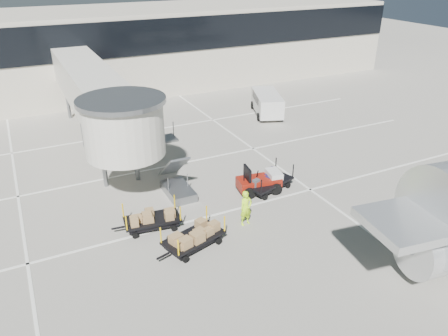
{
  "coord_description": "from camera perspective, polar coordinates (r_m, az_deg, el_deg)",
  "views": [
    {
      "loc": [
        -9.04,
        -16.51,
        12.83
      ],
      "look_at": [
        0.82,
        3.37,
        2.0
      ],
      "focal_mm": 35.0,
      "sensor_mm": 36.0,
      "label": 1
    }
  ],
  "objects": [
    {
      "name": "ground",
      "position": [
        22.78,
        1.94,
        -8.28
      ],
      "size": [
        140.0,
        140.0,
        0.0
      ],
      "primitive_type": "plane",
      "color": "#B1AB9E",
      "rests_on": "ground"
    },
    {
      "name": "lane_markings",
      "position": [
        30.04,
        -7.61,
        0.51
      ],
      "size": [
        40.0,
        30.0,
        0.02
      ],
      "color": "white",
      "rests_on": "ground"
    },
    {
      "name": "terminal",
      "position": [
        48.06,
        -16.03,
        14.59
      ],
      "size": [
        64.0,
        12.11,
        15.2
      ],
      "color": "beige",
      "rests_on": "ground"
    },
    {
      "name": "jet_bridge",
      "position": [
        30.45,
        -15.89,
        8.72
      ],
      "size": [
        5.7,
        20.4,
        6.03
      ],
      "color": "silver",
      "rests_on": "ground"
    },
    {
      "name": "baggage_tug",
      "position": [
        26.25,
        4.71,
        -1.8
      ],
      "size": [
        2.76,
        2.0,
        1.7
      ],
      "rotation": [
        0.0,
        0.0,
        -0.16
      ],
      "color": "maroon",
      "rests_on": "ground"
    },
    {
      "name": "suitcase_cart",
      "position": [
        26.49,
        5.89,
        -1.77
      ],
      "size": [
        3.79,
        2.35,
        1.46
      ],
      "rotation": [
        0.0,
        0.0,
        0.31
      ],
      "color": "black",
      "rests_on": "ground"
    },
    {
      "name": "box_cart_near",
      "position": [
        21.29,
        -4.17,
        -9.11
      ],
      "size": [
        3.74,
        2.29,
        1.44
      ],
      "rotation": [
        0.0,
        0.0,
        0.29
      ],
      "color": "black",
      "rests_on": "ground"
    },
    {
      "name": "box_cart_far",
      "position": [
        23.03,
        -9.15,
        -6.62
      ],
      "size": [
        3.58,
        1.77,
        1.38
      ],
      "rotation": [
        0.0,
        0.0,
        -0.12
      ],
      "color": "black",
      "rests_on": "ground"
    },
    {
      "name": "ground_worker",
      "position": [
        22.87,
        2.89,
        -5.24
      ],
      "size": [
        0.76,
        0.54,
        1.95
      ],
      "primitive_type": "imported",
      "rotation": [
        0.0,
        0.0,
        0.11
      ],
      "color": "#BBFC1A",
      "rests_on": "ground"
    },
    {
      "name": "minivan",
      "position": [
        39.42,
        5.6,
        8.64
      ],
      "size": [
        3.65,
        5.4,
        1.9
      ],
      "rotation": [
        0.0,
        0.0,
        -0.36
      ],
      "color": "silver",
      "rests_on": "ground"
    }
  ]
}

